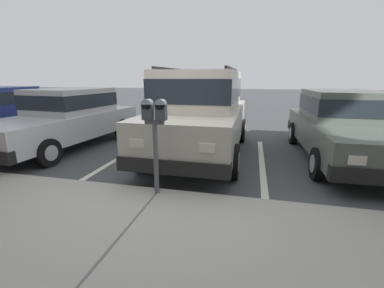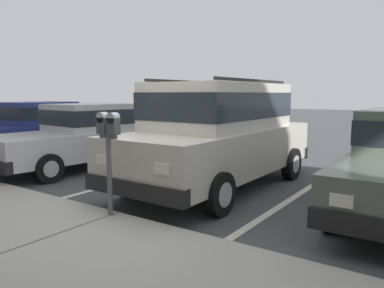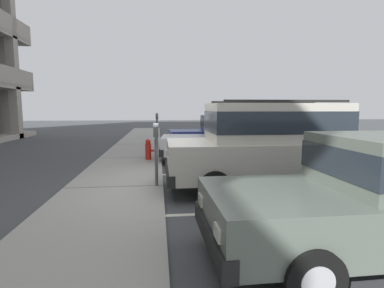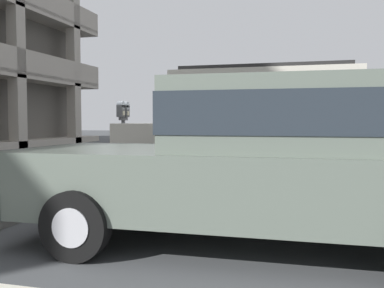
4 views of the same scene
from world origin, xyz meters
The scene contains 7 objects.
ground_plane centered at (0.00, 0.00, -0.05)m, with size 80.00×80.00×0.10m.
sidewalk centered at (0.00, 1.30, 0.06)m, with size 40.00×2.20×0.12m.
parking_stall_lines centered at (1.62, -1.40, 0.00)m, with size 13.12×4.80×0.01m.
silver_suv centered at (-0.17, -2.27, 1.09)m, with size 2.04×4.79×2.03m.
dark_hatchback centered at (3.45, -2.12, 0.82)m, with size 2.14×4.62×1.54m.
blue_coupe centered at (6.40, -2.50, 0.82)m, with size 2.00×4.56×1.54m.
parking_meter_near centered at (0.00, 0.35, 1.18)m, with size 0.35×0.12×1.42m.
Camera 2 is at (-3.78, 3.79, 1.78)m, focal length 35.00 mm.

